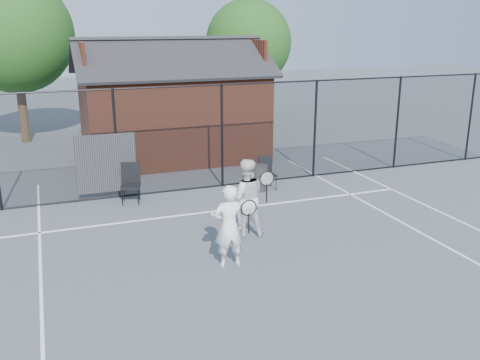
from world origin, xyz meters
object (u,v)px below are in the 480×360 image
object	(u,v)px
player_back	(246,198)
chair_left	(131,184)
player_front	(229,226)
waste_bin	(259,178)
chair_right	(268,174)
clubhouse	(172,112)

from	to	relation	value
player_back	chair_left	xyz separation A→B (m)	(-2.08, 3.11, -0.36)
player_front	waste_bin	size ratio (longest dim) A/B	2.24
player_back	chair_right	xyz separation A→B (m)	(1.83, 3.01, -0.42)
player_back	chair_right	world-z (taller)	player_back
player_front	player_back	bearing A→B (deg)	57.71
player_back	chair_left	world-z (taller)	player_back
chair_left	chair_right	xyz separation A→B (m)	(3.90, -0.10, -0.06)
chair_right	player_front	bearing A→B (deg)	-123.49
player_front	chair_left	xyz separation A→B (m)	(-1.20, 4.50, -0.32)
chair_left	chair_right	size ratio (longest dim) A/B	1.13
chair_left	chair_right	world-z (taller)	chair_left
clubhouse	chair_right	world-z (taller)	clubhouse
clubhouse	player_back	xyz separation A→B (m)	(-0.20, -7.73, -0.72)
player_front	chair_right	size ratio (longest dim) A/B	1.81
chair_right	waste_bin	size ratio (longest dim) A/B	1.24
clubhouse	chair_right	size ratio (longest dim) A/B	7.01
player_front	chair_left	world-z (taller)	player_front
chair_right	waste_bin	distance (m)	0.29
chair_left	waste_bin	bearing A→B (deg)	12.32
chair_right	player_back	bearing A→B (deg)	-123.17
player_front	waste_bin	distance (m)	5.05
player_front	player_back	xyz separation A→B (m)	(0.88, 1.39, 0.05)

